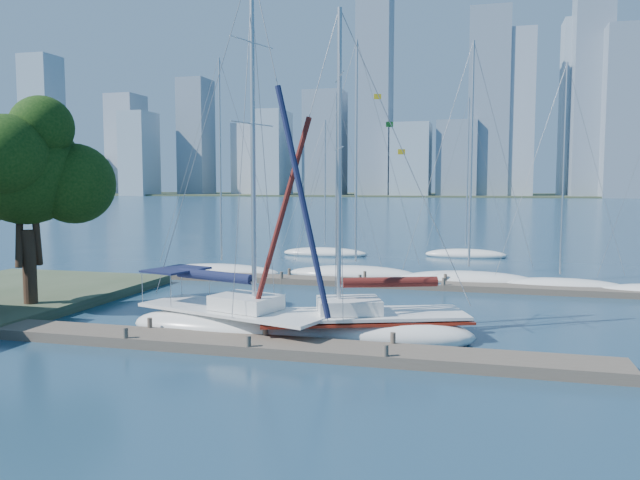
# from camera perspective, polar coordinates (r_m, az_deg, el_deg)

# --- Properties ---
(ground) EXTENTS (700.00, 700.00, 0.00)m
(ground) POSITION_cam_1_polar(r_m,az_deg,el_deg) (23.94, -5.77, -10.06)
(ground) COLOR #163148
(ground) RESTS_ON ground
(near_dock) EXTENTS (26.00, 2.00, 0.40)m
(near_dock) POSITION_cam_1_polar(r_m,az_deg,el_deg) (23.88, -5.77, -9.60)
(near_dock) COLOR brown
(near_dock) RESTS_ON ground
(far_dock) EXTENTS (30.00, 1.80, 0.36)m
(far_dock) POSITION_cam_1_polar(r_m,az_deg,el_deg) (38.61, 5.36, -3.94)
(far_dock) COLOR brown
(far_dock) RESTS_ON ground
(far_shore) EXTENTS (800.00, 100.00, 1.50)m
(far_shore) POSITION_cam_1_polar(r_m,az_deg,el_deg) (341.79, 13.27, 3.97)
(far_shore) COLOR #38472D
(far_shore) RESTS_ON ground
(tree) EXTENTS (7.49, 6.85, 10.33)m
(tree) POSITION_cam_1_polar(r_m,az_deg,el_deg) (32.89, -25.30, 6.01)
(tree) COLOR #321F16
(tree) RESTS_ON ground
(sailboat_navy) EXTENTS (9.67, 5.60, 15.51)m
(sailboat_navy) POSITION_cam_1_polar(r_m,az_deg,el_deg) (26.46, -7.85, -6.00)
(sailboat_navy) COLOR silver
(sailboat_navy) RESTS_ON ground
(sailboat_maroon) EXTENTS (9.36, 5.74, 13.72)m
(sailboat_maroon) POSITION_cam_1_polar(r_m,az_deg,el_deg) (25.59, 4.01, -6.68)
(sailboat_maroon) COLOR silver
(sailboat_maroon) RESTS_ON ground
(bg_boat_0) EXTENTS (8.65, 4.99, 15.05)m
(bg_boat_0) POSITION_cam_1_polar(r_m,az_deg,el_deg) (43.54, -8.96, -2.82)
(bg_boat_0) COLOR silver
(bg_boat_0) RESTS_ON ground
(bg_boat_1) EXTENTS (6.68, 2.76, 12.56)m
(bg_boat_1) POSITION_cam_1_polar(r_m,az_deg,el_deg) (42.44, 1.47, -3.02)
(bg_boat_1) COLOR silver
(bg_boat_1) RESTS_ON ground
(bg_boat_2) EXTENTS (8.46, 2.75, 15.93)m
(bg_boat_2) POSITION_cam_1_polar(r_m,az_deg,el_deg) (41.66, 3.28, -3.08)
(bg_boat_2) COLOR silver
(bg_boat_2) RESTS_ON ground
(bg_boat_3) EXTENTS (8.85, 5.84, 15.29)m
(bg_boat_3) POSITION_cam_1_polar(r_m,az_deg,el_deg) (40.00, 13.43, -3.57)
(bg_boat_3) COLOR silver
(bg_boat_3) RESTS_ON ground
(bg_boat_4) EXTENTS (8.06, 4.13, 13.59)m
(bg_boat_4) POSITION_cam_1_polar(r_m,az_deg,el_deg) (39.75, 21.07, -3.90)
(bg_boat_4) COLOR silver
(bg_boat_4) RESTS_ON ground
(bg_boat_6) EXTENTS (7.74, 4.91, 12.08)m
(bg_boat_6) POSITION_cam_1_polar(r_m,az_deg,el_deg) (54.67, 0.46, -1.18)
(bg_boat_6) COLOR silver
(bg_boat_6) RESTS_ON ground
(bg_boat_7) EXTENTS (7.15, 3.38, 13.81)m
(bg_boat_7) POSITION_cam_1_polar(r_m,az_deg,el_deg) (54.96, 13.19, -1.25)
(bg_boat_7) COLOR silver
(bg_boat_7) RESTS_ON ground
(skyline) EXTENTS (502.63, 51.31, 116.67)m
(skyline) POSITION_cam_1_polar(r_m,az_deg,el_deg) (313.91, 18.08, 10.16)
(skyline) COLOR #8499AB
(skyline) RESTS_ON ground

